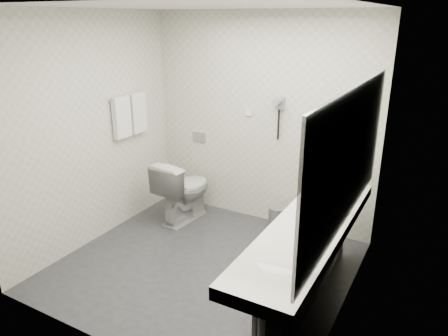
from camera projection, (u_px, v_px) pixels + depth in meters
The scene contains 30 objects.
floor at pixel (204, 266), 4.33m from camera, with size 2.80×2.80×0.00m, color #292A2E.
ceiling at pixel (199, 6), 3.49m from camera, with size 2.80×2.80×0.00m, color silver.
wall_back at pixel (260, 121), 4.98m from camera, with size 2.80×2.80×0.00m, color beige.
wall_front at pixel (100, 200), 2.84m from camera, with size 2.80×2.80×0.00m, color beige.
wall_left at pixel (92, 131), 4.55m from camera, with size 2.60×2.60×0.00m, color beige.
wall_right at pixel (355, 176), 3.27m from camera, with size 2.60×2.60×0.00m, color beige.
vanity_counter at pixel (309, 230), 3.38m from camera, with size 0.55×2.20×0.10m, color silver.
vanity_panel at pixel (308, 276), 3.51m from camera, with size 0.03×2.15×0.75m, color gray.
vanity_post_far at pixel (343, 226), 4.35m from camera, with size 0.06×0.06×0.75m, color silver.
mirror at pixel (350, 158), 3.04m from camera, with size 0.02×2.20×1.05m, color #B2BCC6.
basin_near at pixel (278, 265), 2.83m from camera, with size 0.40×0.31×0.05m, color silver.
basin_far at pixel (331, 198), 3.90m from camera, with size 0.40×0.31×0.05m, color silver.
faucet_near at pixel (307, 261), 2.71m from camera, with size 0.04×0.04×0.15m, color silver.
faucet_far at pixel (354, 193), 3.78m from camera, with size 0.04×0.04×0.15m, color silver.
soap_bottle_a at pixel (322, 219), 3.33m from camera, with size 0.05×0.05×0.12m, color silver.
soap_bottle_b at pixel (315, 212), 3.46m from camera, with size 0.08×0.08×0.10m, color silver.
glass_left at pixel (337, 214), 3.41m from camera, with size 0.06×0.06×0.11m, color silver.
glass_right at pixel (346, 207), 3.53m from camera, with size 0.06×0.06×0.11m, color silver.
toilet at pixel (184, 190), 5.22m from camera, with size 0.44×0.78×0.79m, color silver.
flush_plate at pixel (199, 137), 5.46m from camera, with size 0.18×0.02×0.12m, color #B2B5BA.
pedal_bin at pixel (277, 220), 4.99m from camera, with size 0.21×0.21×0.30m, color #B2B5BA.
bin_lid at pixel (278, 208), 4.94m from camera, with size 0.21×0.21×0.01m, color #B2B5BA.
towel_rail at pixel (128, 96), 4.88m from camera, with size 0.02×0.02×0.62m, color silver.
towel_near at pixel (122, 117), 4.83m from camera, with size 0.07×0.24×0.48m, color silver.
towel_far at pixel (138, 113), 5.06m from camera, with size 0.07×0.24×0.48m, color silver.
dryer_cradle at pixel (280, 103), 4.76m from camera, with size 0.10×0.04×0.14m, color gray.
dryer_barrel at pixel (278, 101), 4.69m from camera, with size 0.08×0.08×0.14m, color gray.
dryer_cord at pixel (278, 125), 4.83m from camera, with size 0.02×0.02×0.35m, color black.
switch_plate_a at pixel (249, 112), 5.00m from camera, with size 0.09×0.02×0.09m, color silver.
switch_plate_b at pixel (305, 118), 4.68m from camera, with size 0.09×0.02×0.09m, color silver.
Camera 1 is at (2.00, -3.17, 2.41)m, focal length 33.79 mm.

